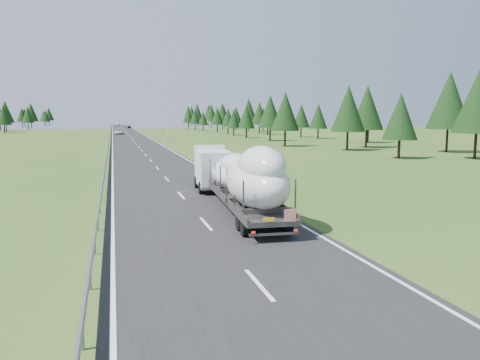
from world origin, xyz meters
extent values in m
plane|color=#304A18|center=(0.00, 0.00, 0.00)|extent=(400.00, 400.00, 0.00)
cube|color=black|center=(0.00, 100.00, 0.01)|extent=(10.00, 400.00, 0.02)
cube|color=slate|center=(-5.30, 100.00, 0.60)|extent=(0.08, 400.00, 0.32)
cylinder|color=slate|center=(-5.30, 0.00, 0.30)|extent=(0.10, 0.10, 0.60)
cube|color=silver|center=(6.50, 30.00, 0.50)|extent=(0.12, 0.07, 1.00)
cube|color=black|center=(6.50, 30.00, 0.82)|extent=(0.13, 0.08, 0.12)
cube|color=silver|center=(6.50, 80.00, 0.50)|extent=(0.12, 0.07, 1.00)
cube|color=black|center=(6.50, 80.00, 0.82)|extent=(0.13, 0.08, 0.12)
cube|color=silver|center=(6.50, 130.00, 0.50)|extent=(0.12, 0.07, 1.00)
cube|color=black|center=(6.50, 130.00, 0.82)|extent=(0.13, 0.08, 0.12)
cube|color=silver|center=(6.50, 180.00, 0.50)|extent=(0.12, 0.07, 1.00)
cube|color=black|center=(6.50, 180.00, 0.82)|extent=(0.13, 0.08, 0.12)
cube|color=silver|center=(6.50, 230.00, 0.50)|extent=(0.12, 0.07, 1.00)
cube|color=black|center=(6.50, 230.00, 0.82)|extent=(0.13, 0.08, 0.12)
cube|color=silver|center=(6.50, 280.00, 0.50)|extent=(0.12, 0.07, 1.00)
cube|color=black|center=(6.50, 280.00, 0.82)|extent=(0.13, 0.08, 0.12)
cube|color=silver|center=(6.50, 330.00, 0.50)|extent=(0.12, 0.07, 1.00)
cube|color=black|center=(6.50, 330.00, 0.82)|extent=(0.13, 0.08, 0.12)
cylinder|color=slate|center=(7.20, 80.00, 1.00)|extent=(0.08, 0.08, 2.00)
cube|color=silver|center=(7.20, 80.00, 2.00)|extent=(0.05, 0.90, 1.20)
cylinder|color=black|center=(40.77, 27.36, 1.98)|extent=(0.36, 0.36, 3.96)
cone|color=black|center=(40.77, 27.36, 7.48)|extent=(6.16, 6.16, 8.25)
cylinder|color=black|center=(45.44, 38.52, 2.10)|extent=(0.36, 0.36, 4.20)
cone|color=black|center=(45.44, 38.52, 7.93)|extent=(6.53, 6.53, 8.75)
cylinder|color=black|center=(39.14, 51.71, 1.86)|extent=(0.36, 0.36, 3.73)
cone|color=black|center=(39.14, 51.71, 7.04)|extent=(5.80, 5.80, 7.77)
cylinder|color=black|center=(47.65, 65.58, 1.81)|extent=(0.36, 0.36, 3.61)
cone|color=black|center=(47.65, 65.58, 6.82)|extent=(5.62, 5.62, 7.52)
cylinder|color=black|center=(44.87, 84.63, 1.48)|extent=(0.36, 0.36, 2.96)
cone|color=black|center=(44.87, 84.63, 5.58)|extent=(4.60, 4.60, 6.16)
cylinder|color=black|center=(44.44, 94.54, 1.51)|extent=(0.36, 0.36, 3.01)
cone|color=black|center=(44.44, 94.54, 5.69)|extent=(4.69, 4.69, 6.28)
cylinder|color=black|center=(40.67, 111.48, 1.71)|extent=(0.36, 0.36, 3.42)
cone|color=black|center=(40.67, 111.48, 6.46)|extent=(5.32, 5.32, 7.13)
cylinder|color=black|center=(42.14, 124.50, 1.74)|extent=(0.36, 0.36, 3.47)
cone|color=black|center=(42.14, 124.50, 6.56)|extent=(5.40, 5.40, 7.23)
cylinder|color=black|center=(48.54, 140.35, 1.51)|extent=(0.36, 0.36, 3.02)
cone|color=black|center=(48.54, 140.35, 5.70)|extent=(4.69, 4.69, 6.28)
cylinder|color=black|center=(45.61, 149.03, 2.11)|extent=(0.36, 0.36, 4.22)
cone|color=black|center=(45.61, 149.03, 7.96)|extent=(6.56, 6.56, 8.78)
cylinder|color=black|center=(44.72, 164.70, 1.64)|extent=(0.36, 0.36, 3.28)
cone|color=black|center=(44.72, 164.70, 6.20)|extent=(5.11, 5.11, 6.84)
cylinder|color=black|center=(42.22, 178.38, 1.96)|extent=(0.36, 0.36, 3.92)
cone|color=black|center=(42.22, 178.38, 7.41)|extent=(6.10, 6.10, 8.17)
cylinder|color=black|center=(46.96, 195.53, 1.76)|extent=(0.36, 0.36, 3.53)
cone|color=black|center=(46.96, 195.53, 6.67)|extent=(5.49, 5.49, 7.35)
cylinder|color=black|center=(42.75, 205.25, 1.95)|extent=(0.36, 0.36, 3.90)
cone|color=black|center=(42.75, 205.25, 7.36)|extent=(6.06, 6.06, 8.12)
cylinder|color=black|center=(45.36, 224.33, 2.05)|extent=(0.36, 0.36, 4.09)
cone|color=black|center=(45.36, 224.33, 7.73)|extent=(6.37, 6.37, 8.53)
cylinder|color=black|center=(40.69, 233.66, 2.15)|extent=(0.36, 0.36, 4.30)
cone|color=black|center=(40.69, 233.66, 8.12)|extent=(6.68, 6.68, 8.95)
cylinder|color=black|center=(40.27, 250.02, 2.01)|extent=(0.36, 0.36, 4.02)
cone|color=black|center=(40.27, 250.02, 7.59)|extent=(6.25, 6.25, 8.37)
cylinder|color=black|center=(40.63, 262.01, 1.83)|extent=(0.36, 0.36, 3.66)
cone|color=black|center=(40.63, 262.01, 6.92)|extent=(5.70, 5.70, 7.63)
cylinder|color=black|center=(43.00, 278.63, 2.10)|extent=(0.36, 0.36, 4.21)
cone|color=black|center=(43.00, 278.63, 7.94)|extent=(6.54, 6.54, 8.76)
cylinder|color=black|center=(44.39, 289.01, 2.12)|extent=(0.36, 0.36, 4.24)
cone|color=black|center=(44.39, 289.01, 8.01)|extent=(6.59, 6.59, 8.83)
cylinder|color=black|center=(31.80, 30.76, 1.45)|extent=(0.36, 0.36, 2.90)
cone|color=black|center=(31.80, 30.76, 5.48)|extent=(4.52, 4.52, 6.05)
cylinder|color=black|center=(32.45, 46.12, 1.79)|extent=(0.36, 0.36, 3.57)
cone|color=black|center=(32.45, 46.12, 6.75)|extent=(5.56, 5.56, 7.44)
cylinder|color=black|center=(26.36, 58.66, 1.70)|extent=(0.36, 0.36, 3.40)
cone|color=black|center=(26.36, 58.66, 6.42)|extent=(5.29, 5.29, 7.08)
cylinder|color=black|center=(30.15, 78.37, 1.76)|extent=(0.36, 0.36, 3.52)
cone|color=black|center=(30.15, 78.37, 6.65)|extent=(5.47, 5.47, 7.33)
cylinder|color=black|center=(29.07, 94.18, 1.41)|extent=(0.36, 0.36, 2.82)
cone|color=black|center=(29.07, 94.18, 5.34)|extent=(4.39, 4.39, 5.88)
cylinder|color=black|center=(29.20, 107.93, 1.28)|extent=(0.36, 0.36, 2.56)
cone|color=black|center=(29.20, 107.93, 4.83)|extent=(3.98, 3.98, 5.33)
cylinder|color=black|center=(30.88, 121.69, 1.39)|extent=(0.36, 0.36, 2.78)
cone|color=black|center=(30.88, 121.69, 5.25)|extent=(4.32, 4.32, 5.79)
cylinder|color=black|center=(31.53, 140.49, 1.52)|extent=(0.36, 0.36, 3.04)
cone|color=black|center=(31.53, 140.49, 5.74)|extent=(4.73, 4.73, 6.33)
cylinder|color=black|center=(29.64, 157.59, 1.26)|extent=(0.36, 0.36, 2.52)
cone|color=black|center=(29.64, 157.59, 4.77)|extent=(3.92, 3.92, 5.26)
cylinder|color=black|center=(28.62, 170.19, 1.46)|extent=(0.36, 0.36, 2.92)
cone|color=black|center=(28.62, 170.19, 5.51)|extent=(4.54, 4.54, 6.08)
cylinder|color=black|center=(28.23, 185.14, 1.59)|extent=(0.36, 0.36, 3.17)
cone|color=black|center=(28.23, 185.14, 6.00)|extent=(4.94, 4.94, 6.61)
cylinder|color=black|center=(-39.38, 149.03, 1.60)|extent=(0.36, 0.36, 3.20)
cone|color=black|center=(-39.38, 149.03, 6.04)|extent=(4.98, 4.98, 6.67)
cylinder|color=black|center=(-41.92, 164.70, 1.91)|extent=(0.36, 0.36, 3.82)
cone|color=black|center=(-41.92, 164.70, 7.22)|extent=(5.94, 5.94, 7.96)
cylinder|color=black|center=(-46.75, 178.38, 1.59)|extent=(0.36, 0.36, 3.19)
cone|color=black|center=(-46.75, 178.38, 6.02)|extent=(4.96, 4.96, 6.64)
cylinder|color=black|center=(-39.35, 195.53, 1.67)|extent=(0.36, 0.36, 3.35)
cone|color=black|center=(-39.35, 195.53, 6.33)|extent=(5.21, 5.21, 6.98)
cylinder|color=black|center=(-39.51, 205.25, 1.98)|extent=(0.36, 0.36, 3.97)
cone|color=black|center=(-39.51, 205.25, 7.49)|extent=(6.17, 6.17, 8.26)
cylinder|color=black|center=(-46.57, 224.33, 1.67)|extent=(0.36, 0.36, 3.34)
cone|color=black|center=(-46.57, 224.33, 6.31)|extent=(5.20, 5.20, 6.96)
cylinder|color=black|center=(-47.01, 233.66, 1.68)|extent=(0.36, 0.36, 3.36)
cone|color=black|center=(-47.01, 233.66, 6.35)|extent=(5.23, 5.23, 7.01)
cylinder|color=black|center=(-46.51, 250.02, 1.94)|extent=(0.36, 0.36, 3.89)
cone|color=black|center=(-46.51, 250.02, 7.34)|extent=(6.05, 6.05, 8.10)
cylinder|color=black|center=(-40.72, 262.01, 1.53)|extent=(0.36, 0.36, 3.07)
cone|color=black|center=(-40.72, 262.01, 5.79)|extent=(4.77, 4.77, 6.39)
cylinder|color=black|center=(-41.05, 278.63, 1.89)|extent=(0.36, 0.36, 3.79)
cone|color=black|center=(-41.05, 278.63, 7.15)|extent=(5.89, 5.89, 7.89)
cylinder|color=black|center=(-45.16, 289.01, 1.60)|extent=(0.36, 0.36, 3.21)
cone|color=black|center=(-45.16, 289.01, 6.06)|extent=(4.99, 4.99, 6.69)
cube|color=silver|center=(2.60, 10.53, 1.72)|extent=(2.56, 4.66, 2.53)
cube|color=black|center=(2.60, 12.83, 2.17)|extent=(2.08, 0.21, 1.27)
cube|color=silver|center=(2.60, 12.52, 3.12)|extent=(2.33, 1.23, 0.27)
cube|color=#4E4C4A|center=(2.60, 9.62, 0.50)|extent=(2.44, 2.86, 0.23)
cylinder|color=black|center=(1.56, 12.15, 0.45)|extent=(0.38, 0.92, 0.90)
cylinder|color=black|center=(3.64, 12.15, 0.45)|extent=(0.38, 0.92, 0.90)
cylinder|color=black|center=(1.56, 9.26, 0.45)|extent=(0.38, 0.92, 0.90)
cylinder|color=black|center=(3.64, 9.26, 0.45)|extent=(0.38, 0.92, 0.90)
cube|color=#4E4C4A|center=(2.60, 1.94, 0.83)|extent=(3.28, 12.79, 0.23)
cube|color=#4E4C4A|center=(1.40, 1.94, 1.06)|extent=(0.90, 12.63, 0.22)
cube|color=#4E4C4A|center=(3.80, 1.94, 1.06)|extent=(0.90, 12.63, 0.22)
cube|color=#4E4C4A|center=(1.40, -3.48, 1.81)|extent=(0.07, 0.07, 1.72)
cube|color=#4E4C4A|center=(3.80, -3.48, 1.81)|extent=(0.07, 0.07, 1.72)
cube|color=#4E4C4A|center=(1.40, -1.31, 1.81)|extent=(0.07, 0.07, 1.72)
cube|color=#4E4C4A|center=(3.80, -1.31, 1.81)|extent=(0.07, 0.07, 1.72)
cube|color=#4E4C4A|center=(1.40, 0.86, 1.81)|extent=(0.07, 0.07, 1.72)
cube|color=#4E4C4A|center=(3.80, 0.86, 1.81)|extent=(0.07, 0.07, 1.72)
cube|color=#4E4C4A|center=(1.40, 3.03, 1.81)|extent=(0.07, 0.07, 1.72)
cube|color=#4E4C4A|center=(3.80, 3.03, 1.81)|extent=(0.07, 0.07, 1.72)
cube|color=#4E4C4A|center=(1.40, 5.20, 1.81)|extent=(0.07, 0.07, 1.72)
cube|color=#4E4C4A|center=(3.80, 5.20, 1.81)|extent=(0.07, 0.07, 1.72)
cube|color=#4E4C4A|center=(1.40, 7.36, 1.81)|extent=(0.07, 0.07, 1.72)
cube|color=#4E4C4A|center=(3.80, 7.36, 1.81)|extent=(0.07, 0.07, 1.72)
cylinder|color=black|center=(1.61, -2.94, 0.45)|extent=(0.42, 0.93, 0.90)
cylinder|color=black|center=(3.59, -2.94, 0.45)|extent=(0.42, 0.93, 0.90)
cylinder|color=black|center=(1.61, -1.85, 0.45)|extent=(0.42, 0.93, 0.90)
cylinder|color=black|center=(3.59, -1.85, 0.45)|extent=(0.42, 0.93, 0.90)
cube|color=#4E4C4A|center=(2.60, -4.34, 0.41)|extent=(2.26, 0.26, 0.11)
cube|color=red|center=(3.28, -4.40, 1.22)|extent=(0.54, 0.07, 0.54)
cube|color=yellow|center=(2.33, -4.40, 1.08)|extent=(0.50, 0.07, 0.16)
cube|color=red|center=(1.65, -4.40, 0.54)|extent=(0.17, 0.07, 0.09)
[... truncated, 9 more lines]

